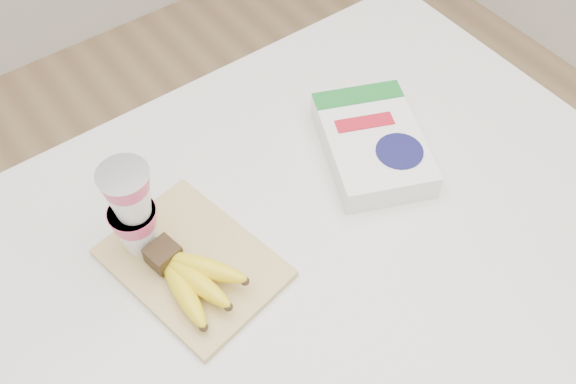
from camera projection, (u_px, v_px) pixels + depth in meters
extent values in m
cube|color=white|center=(280.00, 379.00, 1.46)|extent=(1.36, 0.91, 1.02)
cube|color=#E9D180|center=(193.00, 263.00, 1.04)|extent=(0.25, 0.31, 0.01)
cube|color=#382816|center=(163.00, 255.00, 1.02)|extent=(0.06, 0.05, 0.03)
ellipsoid|color=yellow|center=(184.00, 292.00, 0.99)|extent=(0.05, 0.15, 0.04)
sphere|color=#382816|center=(204.00, 327.00, 0.95)|extent=(0.01, 0.01, 0.01)
ellipsoid|color=yellow|center=(196.00, 281.00, 0.99)|extent=(0.07, 0.15, 0.04)
sphere|color=#382816|center=(228.00, 307.00, 0.96)|extent=(0.01, 0.01, 0.01)
ellipsoid|color=yellow|center=(205.00, 267.00, 1.00)|extent=(0.11, 0.14, 0.04)
sphere|color=#382816|center=(245.00, 281.00, 0.98)|extent=(0.01, 0.01, 0.01)
cylinder|color=silver|center=(122.00, 174.00, 0.91)|extent=(0.08, 0.08, 0.00)
cube|color=white|center=(373.00, 144.00, 1.17)|extent=(0.26, 0.30, 0.05)
cube|color=#1A762B|center=(358.00, 95.00, 1.21)|extent=(0.17, 0.11, 0.00)
cylinder|color=#131348|center=(400.00, 151.00, 1.13)|extent=(0.11, 0.11, 0.00)
cube|color=red|center=(365.00, 122.00, 1.17)|extent=(0.11, 0.07, 0.00)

